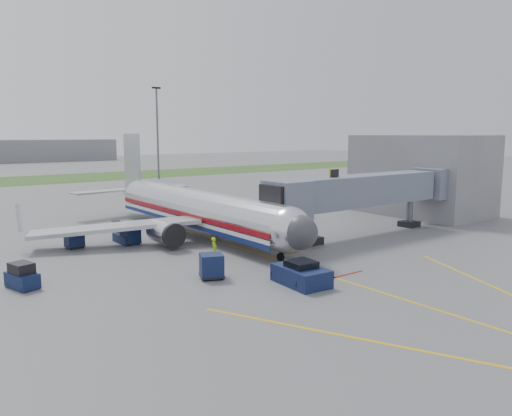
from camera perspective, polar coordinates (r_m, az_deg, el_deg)
ground at (r=39.13m, az=4.71°, el=-6.62°), size 400.00×400.00×0.00m
grass_strip at (r=121.22m, az=-24.92°, el=2.88°), size 300.00×25.00×0.01m
apron_markings at (r=34.19m, az=13.09°, el=-9.05°), size 21.52×50.00×0.01m
airliner at (r=50.74m, az=-6.78°, el=-0.11°), size 32.10×35.67×10.25m
jet_bridge at (r=50.80m, az=11.88°, el=1.85°), size 25.30×4.00×6.90m
terminal at (r=67.30m, az=18.33°, el=3.65°), size 10.00×16.00×10.00m
light_mast_right at (r=114.71m, az=-11.20°, el=8.63°), size 2.00×0.44×20.40m
pushback_tug at (r=34.37m, az=5.18°, el=-7.57°), size 2.72×4.14×1.65m
baggage_tug at (r=36.88m, az=-25.17°, el=-7.13°), size 1.89×2.70×1.72m
baggage_cart_a at (r=47.75m, az=-14.14°, el=-3.10°), size 1.64×1.64×1.58m
baggage_cart_b at (r=35.70m, az=-5.10°, el=-6.62°), size 2.14×2.14×1.76m
baggage_cart_c at (r=47.81m, az=-20.06°, el=-3.33°), size 1.54×1.54×1.59m
belt_loader at (r=48.61m, az=-14.76°, el=-3.32°), size 1.25×3.84×1.87m
ground_power_cart at (r=47.43m, az=5.42°, el=-3.15°), size 1.93×1.64×1.31m
ramp_worker at (r=40.55m, az=-4.79°, el=-4.68°), size 0.82×0.82×1.92m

